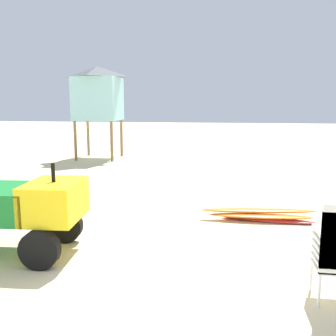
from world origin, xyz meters
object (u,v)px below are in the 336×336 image
object	(u,v)px
lifeguard_tower	(98,93)
traffic_cone_near	(6,201)
surfboard_pile	(262,215)
utility_cart	(6,207)

from	to	relation	value
lifeguard_tower	traffic_cone_near	world-z (taller)	lifeguard_tower
surfboard_pile	traffic_cone_near	xyz separation A→B (m)	(-5.58, -0.15, 0.13)
surfboard_pile	lifeguard_tower	distance (m)	10.51
utility_cart	surfboard_pile	distance (m)	4.90
surfboard_pile	utility_cart	bearing A→B (deg)	-151.79
utility_cart	surfboard_pile	size ratio (longest dim) A/B	1.09
surfboard_pile	traffic_cone_near	distance (m)	5.58
utility_cart	surfboard_pile	world-z (taller)	utility_cart
surfboard_pile	traffic_cone_near	world-z (taller)	traffic_cone_near
utility_cart	lifeguard_tower	xyz separation A→B (m)	(-1.83, 10.43, 2.01)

